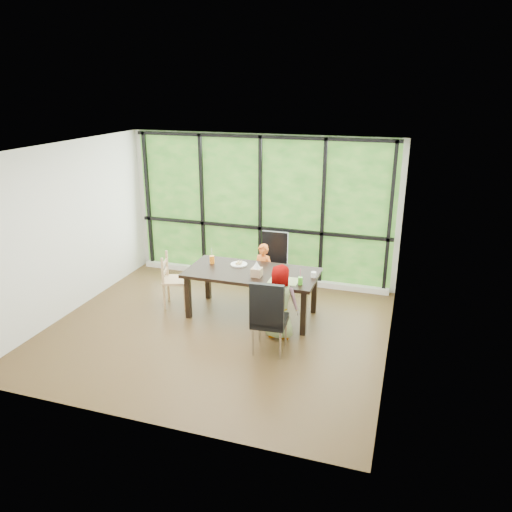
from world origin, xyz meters
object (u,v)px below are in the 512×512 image
chair_window_leather (272,264)px  green_cup (300,281)px  child_older (280,302)px  child_toddler (263,273)px  plate_far (239,264)px  tissue_box (257,272)px  chair_interior_leather (270,316)px  plate_near (282,280)px  white_mug (314,275)px  orange_cup (212,260)px  chair_end_beech (176,280)px  dining_table (252,293)px

chair_window_leather → green_cup: chair_window_leather is taller
child_older → child_toddler: bearing=-63.9°
plate_far → tissue_box: 0.58m
chair_interior_leather → plate_near: chair_interior_leather is taller
plate_far → chair_window_leather: bearing=64.3°
plate_far → plate_near: plate_far is taller
white_mug → child_toddler: bearing=151.0°
child_toddler → tissue_box: 0.84m
plate_far → orange_cup: bearing=-171.4°
child_toddler → white_mug: (0.97, -0.54, 0.29)m
chair_end_beech → child_older: (1.93, -0.53, 0.11)m
dining_table → green_cup: green_cup is taller
chair_window_leather → chair_interior_leather: 2.01m
plate_near → plate_far: bearing=153.1°
chair_interior_leather → chair_window_leather: bearing=-78.4°
plate_far → white_mug: size_ratio=3.35×
green_cup → tissue_box: 0.71m
child_toddler → chair_window_leather: bearing=96.1°
child_toddler → tissue_box: size_ratio=6.54×
dining_table → plate_far: size_ratio=7.49×
child_toddler → orange_cup: 0.91m
dining_table → white_mug: (0.97, 0.06, 0.42)m
child_toddler → green_cup: child_toddler is taller
dining_table → chair_end_beech: (-1.32, -0.03, 0.08)m
child_older → orange_cup: bearing=-29.5°
chair_end_beech → plate_far: 1.10m
orange_cup → white_mug: 1.70m
white_mug → orange_cup: bearing=176.9°
white_mug → green_cup: bearing=-110.4°
chair_interior_leather → green_cup: 0.80m
child_toddler → green_cup: size_ratio=8.92×
chair_end_beech → tissue_box: bearing=-112.1°
plate_far → green_cup: green_cup is taller
chair_interior_leather → white_mug: 1.15m
plate_near → dining_table: bearing=159.3°
chair_interior_leather → child_toddler: bearing=-73.5°
chair_end_beech → orange_cup: bearing=-89.4°
orange_cup → green_cup: 1.63m
chair_end_beech → chair_window_leather: bearing=-71.2°
green_cup → plate_far: bearing=156.0°
chair_window_leather → child_older: size_ratio=0.97×
chair_interior_leather → chair_end_beech: chair_interior_leather is taller
chair_end_beech → plate_near: bearing=-111.9°
chair_end_beech → white_mug: size_ratio=10.98×
chair_window_leather → chair_end_beech: bearing=-145.5°
green_cup → orange_cup: bearing=164.5°
chair_window_leather → chair_end_beech: size_ratio=1.20×
chair_interior_leather → white_mug: chair_interior_leather is taller
child_older → white_mug: 0.75m
chair_interior_leather → orange_cup: 1.77m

